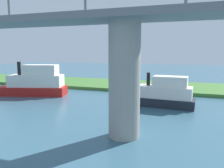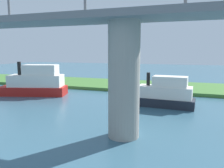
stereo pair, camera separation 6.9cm
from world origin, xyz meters
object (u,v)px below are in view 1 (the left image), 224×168
(bridge_pylon, at_px, (124,80))
(mooring_post, at_px, (111,85))
(person_on_bank, at_px, (167,86))
(houseboat_blue, at_px, (144,93))
(pontoon_yellow, at_px, (35,83))
(riverboat_paddlewheel, at_px, (163,94))
(marker_buoy, at_px, (135,112))

(bridge_pylon, distance_m, mooring_post, 20.18)
(bridge_pylon, height_order, person_on_bank, bridge_pylon)
(mooring_post, distance_m, houseboat_blue, 6.63)
(pontoon_yellow, height_order, riverboat_paddlewheel, pontoon_yellow)
(pontoon_yellow, distance_m, riverboat_paddlewheel, 18.75)
(mooring_post, height_order, riverboat_paddlewheel, riverboat_paddlewheel)
(mooring_post, distance_m, riverboat_paddlewheel, 12.00)
(mooring_post, relative_size, pontoon_yellow, 0.08)
(person_on_bank, xyz_separation_m, marker_buoy, (1.96, 12.82, -0.95))
(houseboat_blue, bearing_deg, mooring_post, -26.52)
(mooring_post, relative_size, marker_buoy, 1.60)
(pontoon_yellow, height_order, houseboat_blue, pontoon_yellow)
(bridge_pylon, distance_m, houseboat_blue, 16.00)
(marker_buoy, bearing_deg, pontoon_yellow, -18.34)
(bridge_pylon, height_order, marker_buoy, bridge_pylon)
(person_on_bank, relative_size, houseboat_blue, 0.28)
(person_on_bank, relative_size, pontoon_yellow, 0.14)
(houseboat_blue, relative_size, marker_buoy, 9.82)
(bridge_pylon, height_order, houseboat_blue, bridge_pylon)
(houseboat_blue, distance_m, marker_buoy, 9.45)
(riverboat_paddlewheel, height_order, marker_buoy, riverboat_paddlewheel)
(person_on_bank, relative_size, riverboat_paddlewheel, 0.18)
(houseboat_blue, bearing_deg, person_on_bank, -130.53)
(pontoon_yellow, bearing_deg, person_on_bank, -158.19)
(mooring_post, bearing_deg, bridge_pylon, 112.07)
(houseboat_blue, height_order, marker_buoy, houseboat_blue)
(riverboat_paddlewheel, bearing_deg, pontoon_yellow, -2.53)
(pontoon_yellow, bearing_deg, riverboat_paddlewheel, 177.47)
(mooring_post, relative_size, houseboat_blue, 0.16)
(bridge_pylon, height_order, pontoon_yellow, bridge_pylon)
(riverboat_paddlewheel, bearing_deg, person_on_bank, -87.78)
(mooring_post, height_order, marker_buoy, mooring_post)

